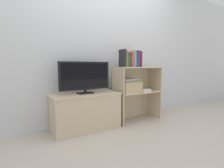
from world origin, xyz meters
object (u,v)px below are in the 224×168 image
(book_charcoal, at_px, (122,58))
(book_skyblue, at_px, (131,60))
(book_plum, at_px, (137,59))
(book_navy, at_px, (135,59))
(tv, at_px, (85,76))
(book_tan, at_px, (132,59))
(magazine_stack, at_px, (142,90))
(book_olive, at_px, (125,59))
(laptop, at_px, (129,80))
(book_forest, at_px, (127,61))
(book_crimson, at_px, (129,60))
(book_teal, at_px, (134,60))
(tv_stand, at_px, (86,111))
(storage_basket_left, at_px, (129,86))
(book_maroon, at_px, (139,59))

(book_charcoal, height_order, book_skyblue, book_charcoal)
(book_plum, bearing_deg, book_navy, 180.00)
(book_navy, bearing_deg, tv, 172.79)
(book_tan, xyz_separation_m, book_navy, (0.06, 0.00, -0.00))
(tv, distance_m, magazine_stack, 1.01)
(tv, bearing_deg, book_charcoal, -10.32)
(book_navy, bearing_deg, book_plum, 0.00)
(book_olive, relative_size, laptop, 0.70)
(tv, relative_size, book_tan, 2.95)
(book_charcoal, height_order, book_forest, book_charcoal)
(tv, relative_size, book_skyblue, 3.43)
(book_charcoal, distance_m, book_plum, 0.28)
(book_crimson, relative_size, magazine_stack, 0.87)
(book_charcoal, relative_size, book_teal, 1.17)
(laptop, bearing_deg, book_olive, -155.29)
(book_charcoal, relative_size, book_crimson, 1.21)
(book_navy, distance_m, book_plum, 0.03)
(tv_stand, height_order, magazine_stack, magazine_stack)
(book_forest, distance_m, book_navy, 0.16)
(book_navy, relative_size, laptop, 0.72)
(book_skyblue, relative_size, book_navy, 0.88)
(book_charcoal, height_order, storage_basket_left, book_charcoal)
(laptop, bearing_deg, book_navy, -28.57)
(book_charcoal, relative_size, book_tan, 1.04)
(tv_stand, distance_m, book_teal, 1.07)
(tv_stand, height_order, book_tan, book_tan)
(book_navy, bearing_deg, book_forest, 180.00)
(book_tan, bearing_deg, laptop, 122.67)
(tv_stand, bearing_deg, book_teal, -7.58)
(tv, distance_m, laptop, 0.72)
(book_skyblue, bearing_deg, tv, 171.89)
(book_tan, height_order, book_navy, book_tan)
(book_forest, distance_m, book_teal, 0.13)
(book_charcoal, bearing_deg, magazine_stack, 3.89)
(tv, height_order, book_maroon, book_maroon)
(book_tan, distance_m, book_plum, 0.09)
(book_maroon, xyz_separation_m, laptop, (-0.16, 0.05, -0.32))
(tv_stand, distance_m, book_plum, 1.13)
(book_crimson, bearing_deg, tv, 171.48)
(book_skyblue, bearing_deg, book_maroon, 0.00)
(book_teal, height_order, book_navy, book_navy)
(book_navy, bearing_deg, book_teal, -180.00)
(book_maroon, bearing_deg, tv, 173.32)
(book_tan, height_order, storage_basket_left, book_tan)
(book_olive, xyz_separation_m, book_navy, (0.20, 0.00, 0.00))
(tv, relative_size, book_maroon, 3.02)
(book_forest, bearing_deg, storage_basket_left, 36.54)
(book_plum, bearing_deg, book_maroon, 0.00)
(book_maroon, bearing_deg, laptop, 162.26)
(tv, bearing_deg, storage_basket_left, -4.17)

